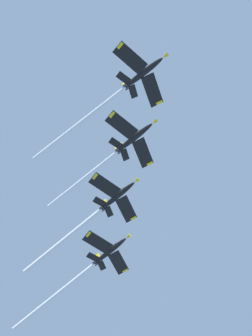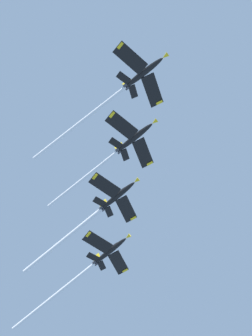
{
  "view_description": "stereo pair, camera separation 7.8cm",
  "coord_description": "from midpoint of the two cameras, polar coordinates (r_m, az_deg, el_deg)",
  "views": [
    {
      "loc": [
        -27.97,
        5.23,
        1.8
      ],
      "look_at": [
        46.28,
        -28.01,
        107.74
      ],
      "focal_mm": 52.11,
      "sensor_mm": 36.0,
      "label": 1
    },
    {
      "loc": [
        -27.93,
        5.3,
        1.8
      ],
      "look_at": [
        46.28,
        -28.01,
        107.74
      ],
      "focal_mm": 52.11,
      "sensor_mm": 36.0,
      "label": 2
    }
  ],
  "objects": [
    {
      "name": "jet_fourth",
      "position": [
        147.81,
        -4.38,
        -11.62
      ],
      "size": [
        36.8,
        27.54,
        16.73
      ],
      "color": "black"
    },
    {
      "name": "jet_lead",
      "position": [
        124.76,
        -0.3,
        9.27
      ],
      "size": [
        34.74,
        27.08,
        15.64
      ],
      "color": "black"
    },
    {
      "name": "jet_second",
      "position": [
        130.76,
        -0.36,
        2.47
      ],
      "size": [
        30.1,
        23.89,
        14.27
      ],
      "color": "black"
    },
    {
      "name": "jet_third",
      "position": [
        138.22,
        -3.68,
        -5.47
      ],
      "size": [
        34.46,
        26.02,
        15.73
      ],
      "color": "black"
    }
  ]
}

